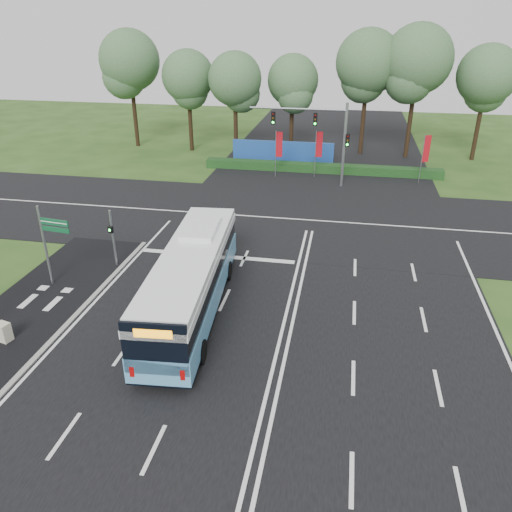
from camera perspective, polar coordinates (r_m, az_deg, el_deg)
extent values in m
plane|color=#274517|center=(25.38, 3.68, -5.82)|extent=(120.00, 120.00, 0.00)
cube|color=black|center=(25.37, 3.68, -5.78)|extent=(20.00, 120.00, 0.04)
cube|color=black|center=(36.11, 6.09, 4.08)|extent=(120.00, 14.00, 0.05)
cube|color=black|center=(27.18, -24.52, -5.98)|extent=(5.00, 18.00, 0.06)
cube|color=gray|center=(25.93, -20.12, -6.64)|extent=(0.25, 18.00, 0.12)
cube|color=#579BC9|center=(24.59, -7.28, -4.13)|extent=(3.59, 12.55, 1.13)
cube|color=black|center=(24.84, -7.21, -5.16)|extent=(3.56, 12.48, 0.31)
cube|color=black|center=(24.09, -7.41, -2.00)|extent=(3.48, 12.35, 0.98)
cube|color=white|center=(23.81, -7.50, -0.68)|extent=(3.59, 12.55, 0.36)
cube|color=white|center=(23.66, -7.55, 0.10)|extent=(3.50, 12.05, 0.36)
cube|color=white|center=(25.82, -6.34, 3.18)|extent=(1.90, 3.22, 0.26)
cube|color=black|center=(19.05, -11.48, -10.41)|extent=(2.50, 0.33, 2.27)
cube|color=orange|center=(18.61, -11.71, -8.68)|extent=(1.44, 0.18, 0.36)
cylinder|color=black|center=(28.11, -8.09, -1.46)|extent=(0.38, 1.09, 1.07)
cylinder|color=black|center=(27.66, -3.21, -1.70)|extent=(0.38, 1.09, 1.07)
cylinder|color=black|center=(22.04, -12.54, -10.25)|extent=(0.38, 1.09, 1.07)
cylinder|color=black|center=(21.45, -6.27, -10.82)|extent=(0.38, 1.09, 1.07)
cylinder|color=gray|center=(29.84, -16.00, 1.93)|extent=(0.14, 0.14, 3.44)
cube|color=black|center=(29.45, -16.30, 2.93)|extent=(0.32, 0.27, 0.39)
sphere|color=#19F233|center=(29.37, -16.38, 2.85)|extent=(0.14, 0.14, 0.14)
cylinder|color=gray|center=(28.65, -22.95, 1.02)|extent=(0.14, 0.14, 4.53)
cube|color=#0D4B29|center=(27.59, -22.10, 3.59)|extent=(1.69, 0.27, 0.34)
cube|color=#0D4B29|center=(27.73, -21.97, 2.83)|extent=(1.69, 0.27, 0.25)
cube|color=white|center=(27.56, -22.14, 3.56)|extent=(1.58, 0.20, 0.05)
cube|color=beige|center=(25.26, -26.86, -7.82)|extent=(0.66, 0.59, 0.94)
cylinder|color=gray|center=(45.65, 2.26, 11.55)|extent=(0.07, 0.07, 4.18)
cube|color=#A60E17|center=(45.42, 2.67, 12.61)|extent=(0.56, 0.08, 2.23)
cylinder|color=gray|center=(45.80, 6.79, 11.45)|extent=(0.07, 0.07, 4.20)
cube|color=#A60E17|center=(45.65, 7.24, 12.53)|extent=(0.55, 0.18, 2.24)
cylinder|color=gray|center=(45.93, 18.42, 10.43)|extent=(0.07, 0.07, 4.30)
cube|color=#A60E17|center=(45.87, 18.93, 11.52)|extent=(0.55, 0.23, 2.29)
cylinder|color=gray|center=(43.13, 10.04, 12.27)|extent=(0.24, 0.24, 7.00)
cylinder|color=gray|center=(42.79, 4.77, 16.42)|extent=(8.00, 0.16, 0.16)
cube|color=black|center=(42.80, 6.80, 15.25)|extent=(0.32, 0.28, 1.05)
cube|color=black|center=(43.18, 1.99, 15.50)|extent=(0.32, 0.28, 1.05)
cube|color=black|center=(43.02, 10.43, 12.89)|extent=(0.32, 0.28, 1.05)
cube|color=#133312|center=(47.84, 7.45, 9.92)|extent=(22.00, 1.20, 0.80)
cube|color=#1B4593|center=(50.42, 3.06, 11.74)|extent=(10.00, 0.30, 2.20)
cylinder|color=black|center=(58.64, -13.76, 16.25)|extent=(0.44, 0.44, 8.62)
sphere|color=#385E37|center=(58.11, -14.27, 20.87)|extent=(6.35, 6.35, 6.35)
cylinder|color=black|center=(55.65, -7.54, 15.57)|extent=(0.44, 0.44, 7.29)
sphere|color=#385E37|center=(55.09, -7.79, 19.70)|extent=(5.37, 5.37, 5.37)
cylinder|color=black|center=(53.18, -2.35, 15.27)|extent=(0.44, 0.44, 7.25)
sphere|color=#385E37|center=(52.61, -2.43, 19.57)|extent=(5.34, 5.34, 5.34)
cylinder|color=black|center=(54.38, 4.10, 15.34)|extent=(0.44, 0.44, 7.03)
sphere|color=#385E37|center=(53.82, 4.23, 19.41)|extent=(5.18, 5.18, 5.18)
cylinder|color=black|center=(54.72, 12.22, 15.81)|extent=(0.44, 0.44, 8.71)
sphere|color=#385E37|center=(54.15, 12.72, 20.82)|extent=(6.42, 6.42, 6.42)
cylinder|color=black|center=(54.34, 17.30, 15.38)|extent=(0.44, 0.44, 9.06)
sphere|color=#385E37|center=(53.76, 18.03, 20.61)|extent=(6.68, 6.68, 6.68)
cylinder|color=black|center=(55.75, 24.11, 13.92)|extent=(0.44, 0.44, 7.81)
sphere|color=#385E37|center=(55.19, 24.95, 18.27)|extent=(5.75, 5.75, 5.75)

